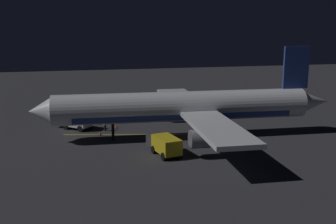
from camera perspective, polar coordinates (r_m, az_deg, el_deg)
name	(u,v)px	position (r m, az deg, el deg)	size (l,w,h in m)	color
ground_plane	(183,138)	(53.54, 2.08, -3.67)	(180.00, 180.00, 0.20)	#313136
apron_guide_stripe	(150,134)	(54.83, -2.63, -3.18)	(0.24, 23.43, 0.01)	gold
airliner	(187,107)	(52.73, 2.78, 0.65)	(34.98, 40.35, 11.84)	white
baggage_truck	(74,121)	(59.11, -13.20, -1.22)	(5.37, 5.50, 2.22)	silver
catering_truck	(164,144)	(46.09, -0.56, -4.63)	(6.13, 3.19, 2.16)	gold
ground_crew_worker	(105,125)	(57.10, -8.96, -1.79)	(0.40, 0.40, 1.74)	black
traffic_cone_near_left	(116,126)	(58.51, -7.38, -2.05)	(0.50, 0.50, 0.55)	#EA590F
traffic_cone_near_right	(100,133)	(55.05, -9.65, -3.02)	(0.50, 0.50, 0.55)	#EA590F
traffic_cone_under_wing	(156,133)	(54.44, -1.72, -3.02)	(0.50, 0.50, 0.55)	#EA590F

